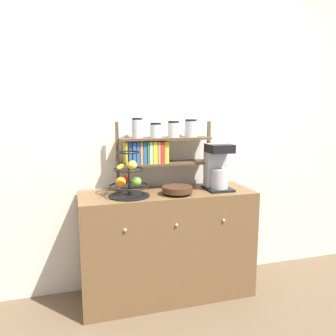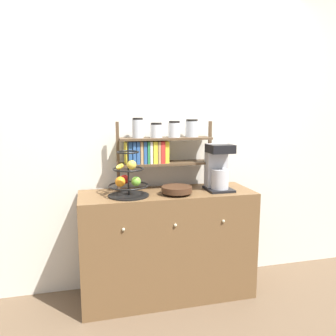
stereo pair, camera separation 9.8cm
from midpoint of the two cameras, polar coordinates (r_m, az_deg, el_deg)
The scene contains 7 objects.
ground_plane at distance 2.76m, azimuth 2.30°, elevation -23.47°, with size 12.00×12.00×0.00m, color brown.
wall_back at distance 2.83m, azimuth -0.51°, elevation 5.43°, with size 7.00×0.05×2.60m, color silver.
sideboard at distance 2.76m, azimuth 0.93°, elevation -13.13°, with size 1.39×0.50×0.88m.
coffee_maker at distance 2.70m, azimuth 9.73°, elevation 0.15°, with size 0.20×0.24×0.38m.
fruit_stand at distance 2.47m, azimuth -5.88°, elevation -2.01°, with size 0.31×0.31×0.41m.
wooden_bowl at distance 2.53m, azimuth 2.64°, elevation -3.80°, with size 0.24×0.24×0.06m.
shelf_hutch at distance 2.69m, azimuth -0.65°, elevation 3.94°, with size 0.80×0.20×0.59m.
Camera 2 is at (-0.61, -2.23, 1.49)m, focal length 35.00 mm.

